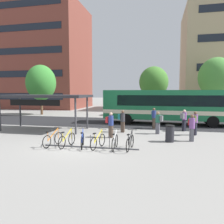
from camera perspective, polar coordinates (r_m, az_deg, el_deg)
name	(u,v)px	position (r m, az deg, el deg)	size (l,w,h in m)	color
ground	(79,145)	(12.84, -8.64, -8.52)	(200.00, 200.00, 0.00)	gray
bus_lane_asphalt	(114,122)	(21.98, 0.44, -2.70)	(80.00, 7.20, 0.01)	#232326
city_bus	(167,105)	(21.34, 14.14, 1.69)	(12.10, 2.98, 3.20)	#196B3D
bike_rack	(90,146)	(12.20, -5.58, -8.80)	(5.28, 0.22, 0.70)	#47474C
parked_bicycle_orange_0	(53,139)	(12.91, -15.06, -6.83)	(0.54, 1.70, 0.99)	black
parked_bicycle_yellow_1	(67,140)	(12.54, -11.57, -7.11)	(0.52, 1.71, 0.99)	black
parked_bicycle_blue_2	(82,140)	(12.31, -7.66, -7.28)	(0.64, 1.67, 0.99)	black
parked_bicycle_yellow_3	(98,141)	(12.02, -3.64, -7.55)	(0.53, 1.70, 0.99)	black
parked_bicycle_white_4	(115,142)	(11.80, 0.76, -7.78)	(0.52, 1.72, 0.99)	black
parked_bicycle_black_5	(130,142)	(11.75, 4.69, -7.86)	(0.52, 1.72, 0.99)	black
transit_shelter	(44,97)	(18.33, -17.15, 3.73)	(7.08, 3.37, 2.80)	#38383D
commuter_red_pack_0	(192,126)	(14.41, 19.94, -3.40)	(0.41, 0.57, 1.67)	#565660
commuter_teal_pack_1	(154,117)	(18.51, 10.75, -1.19)	(0.43, 0.58, 1.72)	#47382D
commuter_grey_pack_2	(158,121)	(16.23, 11.89, -2.35)	(0.58, 0.44, 1.61)	#565660
commuter_teal_pack_3	(122,120)	(16.58, 2.67, -2.00)	(0.56, 0.39, 1.66)	#47382D
commuter_grey_pack_4	(184,119)	(17.89, 18.12, -1.67)	(0.57, 0.60, 1.68)	black
commuter_olive_pack_5	(195,122)	(16.47, 20.68, -2.32)	(0.52, 0.60, 1.68)	black
commuter_red_pack_6	(110,123)	(14.63, -0.40, -2.90)	(0.60, 0.47, 1.69)	#47382D
trash_bin	(170,133)	(13.91, 14.72, -5.38)	(0.55, 0.55, 1.03)	#232328
street_tree_0	(154,82)	(28.87, 10.72, 7.60)	(3.68, 3.68, 6.26)	brown
street_tree_1	(216,77)	(31.19, 25.36, 8.13)	(4.44, 4.44, 7.38)	brown
street_tree_2	(41,83)	(30.88, -17.90, 7.22)	(3.91, 3.91, 6.58)	brown
building_left_wing	(33,59)	(46.85, -19.78, 12.82)	(20.37, 12.15, 18.91)	brown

